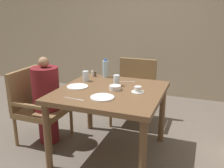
{
  "coord_description": "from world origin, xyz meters",
  "views": [
    {
      "loc": [
        0.91,
        -2.35,
        1.6
      ],
      "look_at": [
        0.0,
        0.05,
        0.82
      ],
      "focal_mm": 40.0,
      "sensor_mm": 36.0,
      "label": 1
    }
  ],
  "objects_px": {
    "plate_main_left": "(102,97)",
    "water_bottle": "(105,69)",
    "teacup_with_saucer": "(138,90)",
    "glass_tall_mid": "(116,80)",
    "bowl_small": "(115,88)",
    "plate_main_right": "(78,87)",
    "glass_tall_near": "(86,76)",
    "chair_far_side": "(134,89)",
    "chair_left_side": "(37,103)",
    "diner_in_left_chair": "(47,100)"
  },
  "relations": [
    {
      "from": "glass_tall_near",
      "to": "glass_tall_mid",
      "type": "height_order",
      "value": "same"
    },
    {
      "from": "teacup_with_saucer",
      "to": "bowl_small",
      "type": "bearing_deg",
      "value": -177.8
    },
    {
      "from": "bowl_small",
      "to": "glass_tall_mid",
      "type": "distance_m",
      "value": 0.16
    },
    {
      "from": "glass_tall_mid",
      "to": "water_bottle",
      "type": "bearing_deg",
      "value": 130.18
    },
    {
      "from": "plate_main_right",
      "to": "glass_tall_mid",
      "type": "distance_m",
      "value": 0.44
    },
    {
      "from": "plate_main_right",
      "to": "bowl_small",
      "type": "distance_m",
      "value": 0.43
    },
    {
      "from": "chair_far_side",
      "to": "teacup_with_saucer",
      "type": "distance_m",
      "value": 1.03
    },
    {
      "from": "plate_main_left",
      "to": "glass_tall_near",
      "type": "xyz_separation_m",
      "value": [
        -0.41,
        0.46,
        0.06
      ]
    },
    {
      "from": "chair_left_side",
      "to": "teacup_with_saucer",
      "type": "xyz_separation_m",
      "value": [
        1.26,
        0.03,
        0.31
      ]
    },
    {
      "from": "chair_left_side",
      "to": "diner_in_left_chair",
      "type": "distance_m",
      "value": 0.16
    },
    {
      "from": "glass_tall_near",
      "to": "glass_tall_mid",
      "type": "distance_m",
      "value": 0.4
    },
    {
      "from": "plate_main_right",
      "to": "glass_tall_near",
      "type": "xyz_separation_m",
      "value": [
        -0.02,
        0.24,
        0.06
      ]
    },
    {
      "from": "plate_main_left",
      "to": "plate_main_right",
      "type": "distance_m",
      "value": 0.45
    },
    {
      "from": "chair_left_side",
      "to": "plate_main_left",
      "type": "relative_size",
      "value": 3.84
    },
    {
      "from": "plate_main_left",
      "to": "water_bottle",
      "type": "relative_size",
      "value": 1.01
    },
    {
      "from": "plate_main_left",
      "to": "glass_tall_near",
      "type": "height_order",
      "value": "glass_tall_near"
    },
    {
      "from": "teacup_with_saucer",
      "to": "plate_main_right",
      "type": "bearing_deg",
      "value": -174.55
    },
    {
      "from": "diner_in_left_chair",
      "to": "teacup_with_saucer",
      "type": "bearing_deg",
      "value": 1.5
    },
    {
      "from": "chair_far_side",
      "to": "plate_main_right",
      "type": "bearing_deg",
      "value": -110.47
    },
    {
      "from": "plate_main_right",
      "to": "plate_main_left",
      "type": "bearing_deg",
      "value": -29.78
    },
    {
      "from": "teacup_with_saucer",
      "to": "chair_far_side",
      "type": "bearing_deg",
      "value": 107.5
    },
    {
      "from": "chair_left_side",
      "to": "glass_tall_near",
      "type": "bearing_deg",
      "value": 19.81
    },
    {
      "from": "plate_main_left",
      "to": "glass_tall_mid",
      "type": "distance_m",
      "value": 0.43
    },
    {
      "from": "bowl_small",
      "to": "glass_tall_near",
      "type": "distance_m",
      "value": 0.48
    },
    {
      "from": "water_bottle",
      "to": "bowl_small",
      "type": "bearing_deg",
      "value": -56.84
    },
    {
      "from": "glass_tall_near",
      "to": "water_bottle",
      "type": "bearing_deg",
      "value": 60.65
    },
    {
      "from": "chair_left_side",
      "to": "chair_far_side",
      "type": "height_order",
      "value": "same"
    },
    {
      "from": "chair_left_side",
      "to": "diner_in_left_chair",
      "type": "xyz_separation_m",
      "value": [
        0.15,
        0.0,
        0.07
      ]
    },
    {
      "from": "chair_left_side",
      "to": "bowl_small",
      "type": "bearing_deg",
      "value": 1.11
    },
    {
      "from": "teacup_with_saucer",
      "to": "glass_tall_mid",
      "type": "height_order",
      "value": "glass_tall_mid"
    },
    {
      "from": "glass_tall_mid",
      "to": "plate_main_left",
      "type": "bearing_deg",
      "value": -89.25
    },
    {
      "from": "plate_main_right",
      "to": "chair_left_side",
      "type": "bearing_deg",
      "value": 176.66
    },
    {
      "from": "plate_main_right",
      "to": "bowl_small",
      "type": "relative_size",
      "value": 1.88
    },
    {
      "from": "diner_in_left_chair",
      "to": "glass_tall_mid",
      "type": "xyz_separation_m",
      "value": [
        0.83,
        0.17,
        0.28
      ]
    },
    {
      "from": "teacup_with_saucer",
      "to": "bowl_small",
      "type": "xyz_separation_m",
      "value": [
        -0.25,
        -0.01,
        -0.0
      ]
    },
    {
      "from": "chair_left_side",
      "to": "plate_main_left",
      "type": "distance_m",
      "value": 1.06
    },
    {
      "from": "plate_main_right",
      "to": "glass_tall_near",
      "type": "distance_m",
      "value": 0.25
    },
    {
      "from": "diner_in_left_chair",
      "to": "plate_main_left",
      "type": "height_order",
      "value": "diner_in_left_chair"
    },
    {
      "from": "chair_left_side",
      "to": "water_bottle",
      "type": "bearing_deg",
      "value": 32.97
    },
    {
      "from": "plate_main_right",
      "to": "diner_in_left_chair",
      "type": "bearing_deg",
      "value": 175.58
    },
    {
      "from": "diner_in_left_chair",
      "to": "bowl_small",
      "type": "bearing_deg",
      "value": 1.3
    },
    {
      "from": "water_bottle",
      "to": "glass_tall_mid",
      "type": "distance_m",
      "value": 0.4
    },
    {
      "from": "plate_main_right",
      "to": "glass_tall_mid",
      "type": "xyz_separation_m",
      "value": [
        0.38,
        0.2,
        0.06
      ]
    },
    {
      "from": "chair_left_side",
      "to": "chair_far_side",
      "type": "bearing_deg",
      "value": 44.93
    },
    {
      "from": "plate_main_left",
      "to": "glass_tall_near",
      "type": "bearing_deg",
      "value": 131.29
    },
    {
      "from": "diner_in_left_chair",
      "to": "chair_left_side",
      "type": "bearing_deg",
      "value": -180.0
    },
    {
      "from": "chair_left_side",
      "to": "chair_far_side",
      "type": "relative_size",
      "value": 1.0
    },
    {
      "from": "chair_far_side",
      "to": "water_bottle",
      "type": "xyz_separation_m",
      "value": [
        -0.24,
        -0.5,
        0.39
      ]
    },
    {
      "from": "plate_main_left",
      "to": "teacup_with_saucer",
      "type": "height_order",
      "value": "teacup_with_saucer"
    },
    {
      "from": "plate_main_left",
      "to": "plate_main_right",
      "type": "height_order",
      "value": "same"
    }
  ]
}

